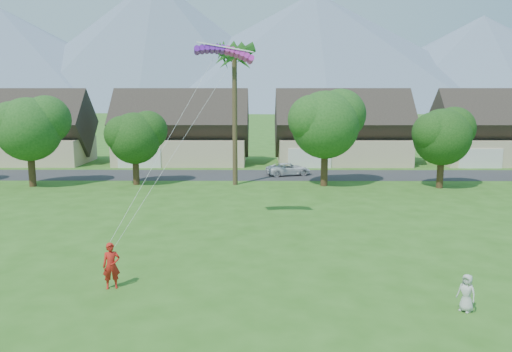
{
  "coord_description": "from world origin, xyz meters",
  "views": [
    {
      "loc": [
        0.15,
        -16.09,
        8.04
      ],
      "look_at": [
        0.0,
        10.0,
        3.8
      ],
      "focal_mm": 35.0,
      "sensor_mm": 36.0,
      "label": 1
    }
  ],
  "objects_px": {
    "kite_flyer": "(111,266)",
    "parafoil_kite": "(225,50)",
    "parked_car": "(288,169)",
    "watcher": "(467,293)"
  },
  "relations": [
    {
      "from": "watcher",
      "to": "parafoil_kite",
      "type": "distance_m",
      "value": 18.16
    },
    {
      "from": "kite_flyer",
      "to": "parked_car",
      "type": "relative_size",
      "value": 0.44
    },
    {
      "from": "kite_flyer",
      "to": "watcher",
      "type": "bearing_deg",
      "value": -25.75
    },
    {
      "from": "kite_flyer",
      "to": "parafoil_kite",
      "type": "xyz_separation_m",
      "value": [
        4.2,
        9.5,
        9.62
      ]
    },
    {
      "from": "kite_flyer",
      "to": "parked_car",
      "type": "xyz_separation_m",
      "value": [
        9.19,
        30.14,
        -0.36
      ]
    },
    {
      "from": "kite_flyer",
      "to": "parked_car",
      "type": "bearing_deg",
      "value": 56.25
    },
    {
      "from": "kite_flyer",
      "to": "parafoil_kite",
      "type": "relative_size",
      "value": 0.57
    },
    {
      "from": "parked_car",
      "to": "parafoil_kite",
      "type": "xyz_separation_m",
      "value": [
        -4.99,
        -20.64,
        9.98
      ]
    },
    {
      "from": "parked_car",
      "to": "parafoil_kite",
      "type": "relative_size",
      "value": 1.3
    },
    {
      "from": "kite_flyer",
      "to": "parafoil_kite",
      "type": "height_order",
      "value": "parafoil_kite"
    }
  ]
}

